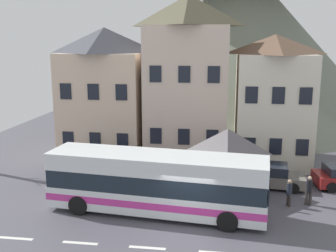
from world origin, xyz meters
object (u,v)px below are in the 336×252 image
at_px(transit_bus, 156,184).
at_px(pedestrian_00, 309,190).
at_px(hilltop_castle, 237,30).
at_px(pedestrian_03, 289,191).
at_px(pedestrian_01, 241,186).
at_px(bus_shelter, 228,141).
at_px(townhouse_00, 106,93).
at_px(townhouse_02, 272,99).
at_px(pedestrian_02, 256,187).
at_px(townhouse_01, 188,80).
at_px(parked_car_01, 268,175).
at_px(public_bench, 208,173).
at_px(parked_car_02, 101,165).

relative_size(transit_bus, pedestrian_00, 7.02).
xyz_separation_m(hilltop_castle, pedestrian_03, (2.29, -25.63, -9.10)).
height_order(hilltop_castle, pedestrian_01, hilltop_castle).
bearing_deg(bus_shelter, transit_bus, -137.18).
height_order(bus_shelter, pedestrian_00, bus_shelter).
bearing_deg(townhouse_00, transit_bus, -61.22).
height_order(townhouse_02, pedestrian_02, townhouse_02).
xyz_separation_m(townhouse_01, bus_shelter, (2.90, -6.57, -2.85)).
bearing_deg(bus_shelter, townhouse_00, 143.12).
height_order(townhouse_00, townhouse_02, townhouse_00).
bearing_deg(parked_car_01, public_bench, 177.00).
xyz_separation_m(townhouse_02, pedestrian_03, (0.12, -8.46, -3.74)).
height_order(townhouse_00, public_bench, townhouse_00).
bearing_deg(public_bench, pedestrian_00, -29.69).
bearing_deg(townhouse_00, parked_car_02, -78.82).
relative_size(parked_car_02, pedestrian_02, 2.87).
distance_m(bus_shelter, pedestrian_01, 2.64).
bearing_deg(townhouse_02, pedestrian_02, -101.07).
xyz_separation_m(townhouse_00, townhouse_01, (6.27, -0.32, 1.09)).
xyz_separation_m(parked_car_02, pedestrian_02, (9.84, -3.16, 0.21)).
height_order(hilltop_castle, pedestrian_03, hilltop_castle).
distance_m(bus_shelter, public_bench, 3.46).
bearing_deg(pedestrian_00, pedestrian_02, 178.57).
xyz_separation_m(bus_shelter, public_bench, (-1.13, 1.96, -2.63)).
xyz_separation_m(pedestrian_00, pedestrian_03, (-1.08, -0.32, -0.00)).
bearing_deg(pedestrian_03, transit_bus, -165.32).
xyz_separation_m(parked_car_01, pedestrian_00, (1.87, -2.60, 0.17)).
distance_m(pedestrian_00, pedestrian_02, 2.77).
bearing_deg(bus_shelter, parked_car_01, 29.28).
height_order(pedestrian_00, pedestrian_02, pedestrian_00).
bearing_deg(townhouse_02, parked_car_02, -156.71).
height_order(bus_shelter, parked_car_02, bus_shelter).
bearing_deg(townhouse_00, pedestrian_00, -30.75).
bearing_deg(public_bench, parked_car_01, -8.48).
xyz_separation_m(transit_bus, pedestrian_03, (6.89, 1.81, -0.72)).
distance_m(townhouse_00, parked_car_02, 6.48).
height_order(hilltop_castle, bus_shelter, hilltop_castle).
height_order(townhouse_01, pedestrian_00, townhouse_01).
relative_size(transit_bus, parked_car_02, 2.62).
height_order(townhouse_00, hilltop_castle, hilltop_castle).
distance_m(hilltop_castle, pedestrian_01, 26.92).
bearing_deg(hilltop_castle, parked_car_02, -112.70).
bearing_deg(parked_car_02, pedestrian_03, -20.93).
bearing_deg(bus_shelter, public_bench, 119.90).
xyz_separation_m(townhouse_00, pedestrian_03, (12.49, -8.39, -4.00)).
height_order(bus_shelter, pedestrian_01, bus_shelter).
height_order(hilltop_castle, parked_car_02, hilltop_castle).
relative_size(bus_shelter, public_bench, 2.50).
distance_m(transit_bus, public_bench, 5.91).
bearing_deg(parked_car_01, hilltop_castle, 99.25).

